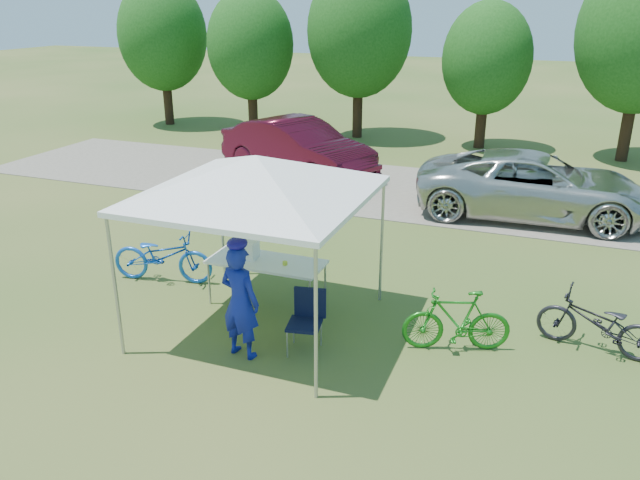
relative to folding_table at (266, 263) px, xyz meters
The scene contains 14 objects.
ground 1.04m from the folding_table, 71.76° to the right, with size 100.00×100.00×0.00m, color #2D5119.
gravel_strip 7.36m from the folding_table, 88.24° to the left, with size 24.00×5.00×0.02m, color gray.
canopy 2.04m from the folding_table, 71.76° to the right, with size 4.53×4.53×3.00m.
treeline 13.65m from the folding_table, 90.30° to the left, with size 24.89×4.28×6.30m.
folding_table is the anchor object (origin of this frame).
folding_chair 1.60m from the folding_table, 43.06° to the right, with size 0.55×0.57×0.92m.
cooler 0.43m from the folding_table, behind, with size 0.43×0.29×0.31m.
ice_cream_cup 0.37m from the folding_table, ahead, with size 0.08×0.08×0.06m, color #CCDB33.
cyclist 1.63m from the folding_table, 77.48° to the right, with size 0.62×0.40×1.69m, color navy.
bike_blue 2.18m from the folding_table, behind, with size 0.65×1.86×0.97m, color blue.
bike_green 3.22m from the folding_table, ahead, with size 0.44×1.56×0.94m, color #1A751A.
bike_dark 5.13m from the folding_table, ahead, with size 0.59×1.70×0.89m, color black.
minivan 7.43m from the folding_table, 58.46° to the left, with size 2.48×5.37×1.49m, color beige.
sedan 8.22m from the folding_table, 109.29° to the left, with size 1.71×4.89×1.61m, color #430B1A.
Camera 1 is at (3.97, -7.82, 4.80)m, focal length 35.00 mm.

